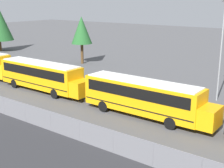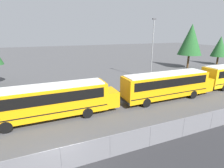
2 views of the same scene
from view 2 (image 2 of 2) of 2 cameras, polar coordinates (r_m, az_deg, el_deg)
fence at (r=11.25m, az=-16.22°, el=-22.56°), size 102.92×0.07×1.63m
school_bus_3 at (r=16.90m, az=-19.39°, el=-4.80°), size 12.26×2.47×3.24m
school_bus_4 at (r=21.77m, az=17.73°, el=0.07°), size 12.26×2.47×3.24m
light_pole at (r=29.85m, az=13.07°, el=11.40°), size 0.60×0.24×9.90m
tree_1 at (r=51.18m, az=31.74°, el=10.38°), size 3.75×3.75×6.90m
tree_2 at (r=42.73m, az=24.34°, el=13.08°), size 5.05×5.05×9.57m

